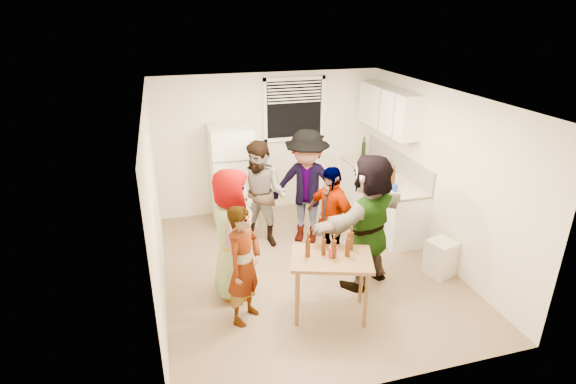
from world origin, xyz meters
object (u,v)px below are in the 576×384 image
object	(u,v)px
blue_cup	(395,191)
guest_back_right	(306,240)
beer_bottle_counter	(392,186)
beer_bottle_table	(323,254)
wine_bottle	(363,157)
trash_bin	(440,258)
guest_grey	(236,292)
refrigerator	(232,175)
guest_stripe	(246,318)
guest_back_left	(263,243)
kettle	(383,177)
serving_table	(329,313)
red_cup	(332,257)
guest_orange	(364,281)
guest_black	(328,266)

from	to	relation	value
blue_cup	guest_back_right	world-z (taller)	blue_cup
beer_bottle_counter	beer_bottle_table	size ratio (longest dim) A/B	1.21
wine_bottle	trash_bin	bearing A→B (deg)	-89.43
blue_cup	guest_grey	distance (m)	2.84
wine_bottle	guest_grey	xyz separation A→B (m)	(-2.84, -2.32, -0.90)
refrigerator	guest_back_right	size ratio (longest dim) A/B	0.92
guest_stripe	guest_back_left	distance (m)	1.86
guest_grey	guest_back_right	xyz separation A→B (m)	(1.34, 1.13, 0.00)
kettle	wine_bottle	xyz separation A→B (m)	(0.10, 1.03, 0.00)
blue_cup	serving_table	xyz separation A→B (m)	(-1.57, -1.41, -0.90)
guest_grey	guest_back_left	distance (m)	1.35
serving_table	guest_back_right	size ratio (longest dim) A/B	0.51
blue_cup	red_cup	bearing A→B (deg)	-137.90
guest_back_left	guest_stripe	bearing A→B (deg)	-74.68
beer_bottle_counter	blue_cup	bearing A→B (deg)	-108.85
beer_bottle_table	refrigerator	bearing A→B (deg)	102.60
guest_stripe	guest_orange	world-z (taller)	guest_orange
wine_bottle	trash_bin	distance (m)	2.73
kettle	blue_cup	xyz separation A→B (m)	(-0.13, -0.64, 0.00)
trash_bin	refrigerator	bearing A→B (deg)	135.27
refrigerator	guest_back_right	world-z (taller)	refrigerator
trash_bin	serving_table	size ratio (longest dim) A/B	0.54
serving_table	blue_cup	bearing A→B (deg)	42.07
serving_table	beer_bottle_table	xyz separation A→B (m)	(-0.07, 0.09, 0.80)
serving_table	guest_back_left	xyz separation A→B (m)	(-0.41, 1.95, 0.00)
refrigerator	kettle	size ratio (longest dim) A/B	6.38
guest_grey	guest_orange	world-z (taller)	guest_grey
wine_bottle	serving_table	distance (m)	3.67
wine_bottle	guest_black	world-z (taller)	wine_bottle
beer_bottle_counter	guest_grey	size ratio (longest dim) A/B	0.14
guest_grey	beer_bottle_table	bearing A→B (deg)	-110.19
beer_bottle_table	guest_orange	bearing A→B (deg)	28.81
red_cup	blue_cup	bearing A→B (deg)	42.10
beer_bottle_counter	guest_back_left	size ratio (longest dim) A/B	0.15
guest_stripe	trash_bin	bearing A→B (deg)	-41.53
trash_bin	guest_orange	bearing A→B (deg)	175.22
guest_black	wine_bottle	bearing A→B (deg)	120.90
guest_grey	guest_back_right	bearing A→B (deg)	-35.66
beer_bottle_counter	guest_back_right	world-z (taller)	beer_bottle_counter
blue_cup	trash_bin	bearing A→B (deg)	-75.66
blue_cup	guest_black	world-z (taller)	blue_cup
wine_bottle	guest_back_left	bearing A→B (deg)	-152.87
serving_table	guest_back_left	distance (m)	1.99
red_cup	guest_black	distance (m)	1.35
kettle	serving_table	bearing A→B (deg)	-119.67
trash_bin	red_cup	size ratio (longest dim) A/B	3.98
guest_back_right	beer_bottle_counter	bearing A→B (deg)	19.99
trash_bin	serving_table	bearing A→B (deg)	-166.85
beer_bottle_counter	serving_table	world-z (taller)	beer_bottle_counter
beer_bottle_table	guest_black	xyz separation A→B (m)	(0.44, 0.94, -0.80)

